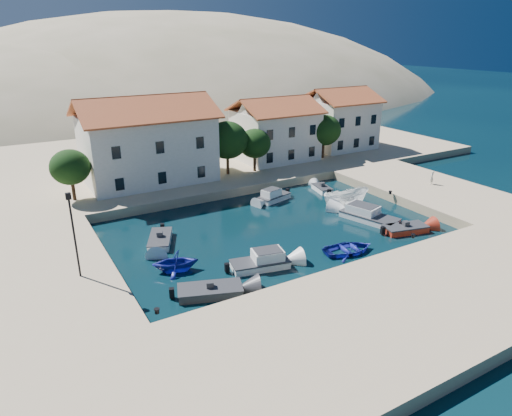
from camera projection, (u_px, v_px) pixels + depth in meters
The scene contains 23 objects.
ground at pixel (345, 276), 34.36m from camera, with size 400.00×400.00×0.00m, color black.
quay_south at pixel (407, 309), 29.33m from camera, with size 52.00×12.00×1.00m, color tan.
quay_east at pixel (427, 190), 51.86m from camera, with size 11.00×20.00×1.00m, color tan.
quay_west at pixel (55, 275), 33.40m from camera, with size 8.00×20.00×1.00m, color tan.
quay_north at pixel (183, 157), 65.88m from camera, with size 80.00×36.00×1.00m, color tan.
hills at pixel (145, 164), 152.39m from camera, with size 254.00×176.00×99.00m.
building_left at pixel (147, 138), 52.11m from camera, with size 14.70×9.45×9.70m.
building_mid at pixel (275, 128), 61.59m from camera, with size 10.50×8.40×8.30m.
building_right at pixel (340, 117), 67.92m from camera, with size 9.45×8.40×8.80m.
trees at pixel (239, 142), 55.36m from camera, with size 37.30×5.30×6.45m.
lamppost at pixel (73, 227), 30.97m from camera, with size 0.35×0.25×6.22m.
bollards at pixel (341, 236), 38.39m from camera, with size 29.36×9.56×0.30m.
motorboat_grey_sw at pixel (210, 291), 31.73m from camera, with size 4.88×3.36×1.25m.
cabin_cruiser_south at pixel (260, 262), 35.38m from camera, with size 4.82×2.82×1.60m.
rowboat_south at pixel (348, 252), 38.07m from camera, with size 3.13×4.39×0.91m, color #1B2295.
motorboat_red_se at pixel (405, 229), 41.91m from camera, with size 4.32×2.66×1.25m.
cabin_cruiser_east at pixel (370, 216), 44.40m from camera, with size 3.81×6.08×1.60m.
boat_east at pixel (345, 206), 48.37m from camera, with size 1.95×5.19×2.00m, color white.
motorboat_white_ne at pixel (322, 189), 52.80m from camera, with size 2.01×3.25×1.25m.
rowboat_west at pixel (176, 271), 35.10m from camera, with size 3.00×3.48×1.83m, color #1B2295.
motorboat_white_west at pixel (160, 240), 39.69m from camera, with size 3.35×4.49×1.25m.
cabin_cruiser_north at pixel (274, 196), 49.85m from camera, with size 4.11×2.62×1.60m.
pedestrian at pixel (432, 178), 51.92m from camera, with size 0.57×0.37×1.55m, color beige.
Camera 1 is at (-20.96, -22.89, 16.99)m, focal length 32.00 mm.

